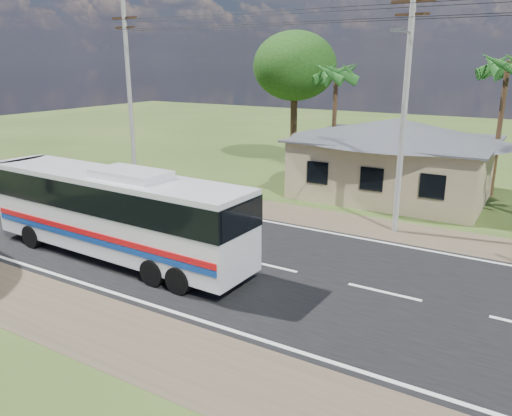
# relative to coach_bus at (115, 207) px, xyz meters

# --- Properties ---
(ground) EXTENTS (120.00, 120.00, 0.00)m
(ground) POSITION_rel_coach_bus_xyz_m (5.41, 2.32, -2.09)
(ground) COLOR #2F4518
(ground) RESTS_ON ground
(road) EXTENTS (120.00, 16.00, 0.03)m
(road) POSITION_rel_coach_bus_xyz_m (5.41, 2.32, -2.08)
(road) COLOR black
(road) RESTS_ON ground
(house) EXTENTS (12.40, 10.00, 5.00)m
(house) POSITION_rel_coach_bus_xyz_m (6.41, 15.32, 0.55)
(house) COLOR tan
(house) RESTS_ON ground
(utility_poles) EXTENTS (32.80, 2.22, 11.00)m
(utility_poles) POSITION_rel_coach_bus_xyz_m (8.08, 8.81, 3.68)
(utility_poles) COLOR #9E9E99
(utility_poles) RESTS_ON ground
(palm_mid) EXTENTS (2.80, 2.80, 8.20)m
(palm_mid) POSITION_rel_coach_bus_xyz_m (11.41, 17.82, 5.07)
(palm_mid) COLOR #47301E
(palm_mid) RESTS_ON ground
(palm_far) EXTENTS (2.80, 2.80, 7.70)m
(palm_far) POSITION_rel_coach_bus_xyz_m (1.41, 18.32, 4.58)
(palm_far) COLOR #47301E
(palm_far) RESTS_ON ground
(tree_behind_house) EXTENTS (6.00, 6.00, 9.61)m
(tree_behind_house) POSITION_rel_coach_bus_xyz_m (-2.59, 20.32, 5.02)
(tree_behind_house) COLOR #47301E
(tree_behind_house) RESTS_ON ground
(coach_bus) EXTENTS (11.87, 2.89, 3.66)m
(coach_bus) POSITION_rel_coach_bus_xyz_m (0.00, 0.00, 0.00)
(coach_bus) COLOR silver
(coach_bus) RESTS_ON ground
(small_car) EXTENTS (2.54, 4.19, 1.33)m
(small_car) POSITION_rel_coach_bus_xyz_m (-13.09, 4.95, -1.43)
(small_car) COLOR #2D2D2F
(small_car) RESTS_ON ground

